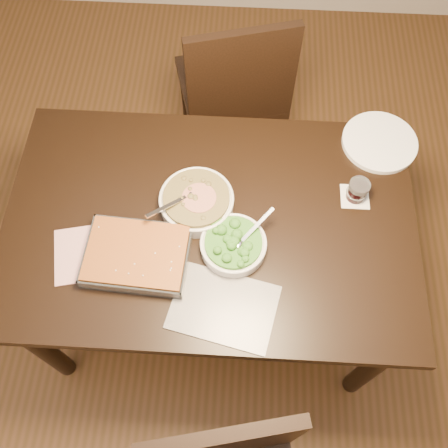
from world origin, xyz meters
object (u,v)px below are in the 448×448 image
table (210,233)px  chair_far (234,89)px  broccoli_bowl (233,245)px  baking_dish (137,256)px  stew_bowl (197,201)px  dinner_plate (380,142)px  wine_tumbler (358,190)px

table → chair_far: size_ratio=1.45×
broccoli_bowl → baking_dish: broccoli_bowl is taller
stew_bowl → dinner_plate: bearing=25.1°
wine_tumbler → chair_far: 0.84m
table → wine_tumbler: 0.53m
dinner_plate → chair_far: bearing=142.1°
table → stew_bowl: stew_bowl is taller
broccoli_bowl → wine_tumbler: bearing=28.3°
table → chair_far: bearing=86.3°
table → baking_dish: baking_dish is taller
wine_tumbler → dinner_plate: bearing=66.2°
baking_dish → chair_far: 1.01m
chair_far → wine_tumbler: bearing=108.8°
baking_dish → wine_tumbler: size_ratio=4.27×
broccoli_bowl → chair_far: chair_far is taller
stew_bowl → wine_tumbler: (0.54, 0.07, 0.01)m
baking_dish → broccoli_bowl: bearing=13.8°
stew_bowl → broccoli_bowl: (0.13, -0.15, -0.00)m
baking_dish → chair_far: size_ratio=0.36×
wine_tumbler → dinner_plate: (0.10, 0.23, -0.03)m
stew_bowl → wine_tumbler: size_ratio=3.15×
broccoli_bowl → dinner_plate: broccoli_bowl is taller
wine_tumbler → chair_far: chair_far is taller
broccoli_bowl → dinner_plate: (0.52, 0.46, -0.02)m
stew_bowl → wine_tumbler: bearing=7.2°
stew_bowl → wine_tumbler: 0.55m
stew_bowl → chair_far: (0.10, 0.73, -0.25)m
baking_dish → wine_tumbler: (0.72, 0.28, 0.02)m
stew_bowl → chair_far: size_ratio=0.26×
stew_bowl → table: bearing=-48.4°
baking_dish → dinner_plate: (0.82, 0.51, -0.02)m
chair_far → table: bearing=71.2°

